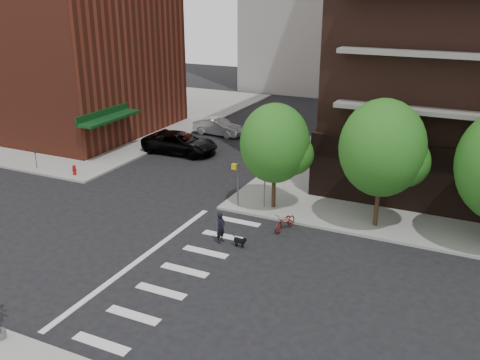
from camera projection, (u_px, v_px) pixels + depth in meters
The scene contains 15 objects.
ground at pixel (132, 257), 26.10m from camera, with size 120.00×120.00×0.00m, color black.
sidewalk_nw at pixel (75, 111), 55.88m from camera, with size 31.00×33.00×0.15m, color gray.
crosswalk at pixel (170, 267), 25.21m from camera, with size 3.85×13.00×0.01m.
midrise_nw at pixel (41, 13), 46.73m from camera, with size 21.40×15.50×20.00m.
tree_a at pixel (275, 143), 30.30m from camera, with size 4.00×4.00×5.90m.
tree_b at pixel (382, 148), 27.71m from camera, with size 4.50×4.50×6.65m.
pedestrian_signal at pixel (244, 178), 31.24m from camera, with size 2.18×0.67×2.60m.
fire_hydrant at pixel (74, 169), 36.76m from camera, with size 0.24×0.24×0.73m.
parking_meter at pixel (36, 157), 38.03m from camera, with size 0.10×0.08×1.32m.
parked_car_black at pixel (180, 143), 41.89m from camera, with size 6.01×2.77×1.67m, color black.
parked_car_maroon at pixel (184, 142), 42.61m from camera, with size 4.74×1.93×1.37m, color #410C06.
parked_car_silver at pixel (218, 127), 46.95m from camera, with size 4.49×1.57×1.48m, color #A7A9AE.
scooter at pixel (285, 222), 28.83m from camera, with size 0.64×1.85×0.97m, color maroon.
dog_walker at pixel (221, 228), 27.34m from camera, with size 0.39×0.60×1.65m, color black.
dog at pixel (240, 241), 26.96m from camera, with size 0.68×0.26×0.57m.
Camera 1 is at (14.74, -18.68, 12.53)m, focal length 40.00 mm.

